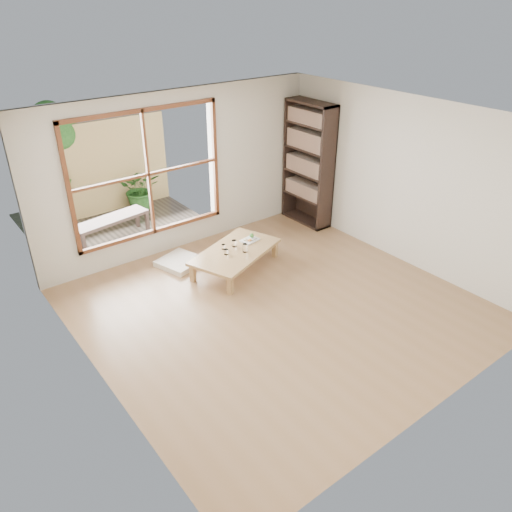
{
  "coord_description": "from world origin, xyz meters",
  "views": [
    {
      "loc": [
        -3.76,
        -4.43,
        3.98
      ],
      "look_at": [
        0.07,
        0.55,
        0.55
      ],
      "focal_mm": 35.0,
      "sensor_mm": 36.0,
      "label": 1
    }
  ],
  "objects_px": {
    "low_table": "(235,253)",
    "bookshelf": "(308,164)",
    "food_tray": "(250,239)",
    "garden_bench": "(111,221)"
  },
  "relations": [
    {
      "from": "low_table",
      "to": "bookshelf",
      "type": "bearing_deg",
      "value": -3.42
    },
    {
      "from": "low_table",
      "to": "food_tray",
      "type": "bearing_deg",
      "value": -1.17
    },
    {
      "from": "garden_bench",
      "to": "food_tray",
      "type": "bearing_deg",
      "value": -60.56
    },
    {
      "from": "low_table",
      "to": "bookshelf",
      "type": "xyz_separation_m",
      "value": [
        2.13,
        0.68,
        0.83
      ]
    },
    {
      "from": "low_table",
      "to": "food_tray",
      "type": "distance_m",
      "value": 0.42
    },
    {
      "from": "bookshelf",
      "to": "garden_bench",
      "type": "distance_m",
      "value": 3.64
    },
    {
      "from": "low_table",
      "to": "garden_bench",
      "type": "distance_m",
      "value": 2.38
    },
    {
      "from": "food_tray",
      "to": "low_table",
      "type": "bearing_deg",
      "value": -169.99
    },
    {
      "from": "low_table",
      "to": "food_tray",
      "type": "relative_size",
      "value": 5.22
    },
    {
      "from": "bookshelf",
      "to": "food_tray",
      "type": "relative_size",
      "value": 6.98
    }
  ]
}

